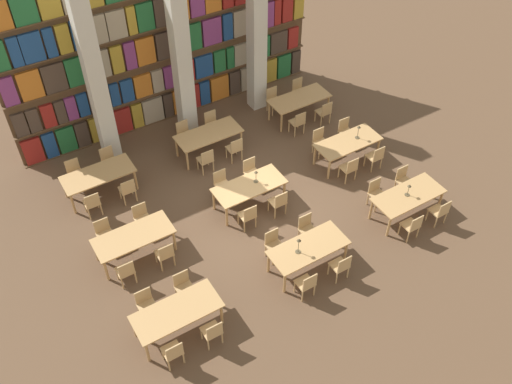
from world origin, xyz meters
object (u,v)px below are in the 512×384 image
(reading_table_0, at_px, (177,313))
(chair_5, at_px, (274,244))
(chair_9, at_px, (376,192))
(chair_27, at_px, (109,160))
(pillar_right, at_px, (257,26))
(desk_lamp_1, at_px, (409,188))
(chair_25, at_px, (75,172))
(chair_31, at_px, (212,123))
(chair_16, at_px, (248,215))
(chair_28, at_px, (206,160))
(chair_22, at_px, (375,157))
(chair_24, at_px, (92,203))
(reading_table_5, at_px, (348,144))
(chair_33, at_px, (273,99))
(chair_7, at_px, (307,228))
(chair_15, at_px, (142,218))
(chair_11, at_px, (403,180))
(chair_21, at_px, (320,141))
(chair_30, at_px, (235,148))
(chair_0, at_px, (173,352))
(chair_26, at_px, (128,189))
(chair_34, at_px, (324,112))
(chair_32, at_px, (298,122))
(chair_18, at_px, (279,202))
(chair_20, at_px, (349,168))
(chair_10, at_px, (440,211))
(chair_3, at_px, (184,286))
(reading_table_3, at_px, (134,238))
(chair_19, at_px, (251,171))
(desk_lamp_2, at_px, (256,174))
(reading_table_8, at_px, (299,100))
(reading_table_1, at_px, (308,249))
(chair_8, at_px, (412,226))
(pillar_center, at_px, (180,49))
(pillar_left, at_px, (94,75))
(desk_lamp_3, at_px, (358,130))
(desk_lamp_0, at_px, (299,243))
(reading_table_7, at_px, (209,135))
(chair_6, at_px, (341,266))
(chair_13, at_px, (104,233))
(chair_14, at_px, (165,254))
(chair_17, at_px, (222,183))
(reading_table_4, at_px, (249,187))
(chair_35, at_px, (299,90))
(chair_29, at_px, (184,133))
(reading_table_6, at_px, (98,176))

(reading_table_0, height_order, chair_5, chair_5)
(chair_9, relative_size, chair_27, 1.00)
(pillar_right, height_order, desk_lamp_1, pillar_right)
(chair_25, xyz_separation_m, chair_31, (4.56, -0.03, 0.00))
(desk_lamp_1, xyz_separation_m, chair_16, (-3.98, 1.85, -0.55))
(chair_27, relative_size, chair_28, 1.00)
(chair_22, xyz_separation_m, chair_24, (-7.99, 2.58, 0.00))
(reading_table_5, xyz_separation_m, chair_33, (-0.52, 3.37, -0.21))
(chair_7, relative_size, chair_15, 1.00)
(chair_33, bearing_deg, chair_11, 101.31)
(chair_7, height_order, chair_9, same)
(reading_table_0, height_order, chair_21, chair_21)
(chair_30, bearing_deg, chair_0, -131.05)
(reading_table_5, height_order, chair_26, chair_26)
(chair_31, relative_size, chair_34, 1.00)
(chair_32, bearing_deg, chair_9, -89.28)
(chair_18, bearing_deg, chair_20, 1.89)
(chair_10, distance_m, chair_18, 4.43)
(chair_3, bearing_deg, reading_table_3, -75.89)
(chair_19, relative_size, desk_lamp_2, 2.15)
(reading_table_8, distance_m, chair_33, 0.94)
(reading_table_1, xyz_separation_m, chair_22, (3.94, 2.04, -0.21))
(chair_8, bearing_deg, pillar_center, 112.21)
(chair_8, bearing_deg, chair_3, 167.05)
(pillar_left, distance_m, chair_21, 6.97)
(chair_8, xyz_separation_m, reading_table_5, (0.47, 3.42, 0.21))
(chair_18, distance_m, desk_lamp_3, 3.53)
(chair_30, relative_size, chair_32, 1.00)
(chair_5, bearing_deg, chair_31, -101.19)
(desk_lamp_0, distance_m, chair_31, 6.15)
(chair_28, bearing_deg, chair_0, -124.29)
(reading_table_3, height_order, chair_33, chair_33)
(chair_3, xyz_separation_m, reading_table_7, (3.13, 4.57, 0.21))
(chair_6, height_order, desk_lamp_2, desk_lamp_2)
(chair_8, distance_m, reading_table_3, 7.35)
(reading_table_5, bearing_deg, chair_13, 175.41)
(chair_22, distance_m, desk_lamp_3, 0.96)
(chair_14, bearing_deg, chair_33, 35.20)
(chair_15, relative_size, chair_17, 1.00)
(chair_15, distance_m, reading_table_4, 3.06)
(chair_17, bearing_deg, chair_35, -149.21)
(reading_table_5, relative_size, chair_33, 2.34)
(chair_29, bearing_deg, pillar_left, -16.71)
(chair_19, xyz_separation_m, chair_21, (2.56, 0.08, 0.00))
(pillar_right, height_order, reading_table_5, pillar_right)
(desk_lamp_1, relative_size, reading_table_6, 0.19)
(chair_5, xyz_separation_m, chair_14, (-2.54, 1.18, 0.00))
(desk_lamp_1, bearing_deg, reading_table_8, 89.25)
(chair_17, xyz_separation_m, chair_21, (3.54, 0.08, 0.00))
(chair_10, xyz_separation_m, chair_16, (-4.57, 2.60, 0.00))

